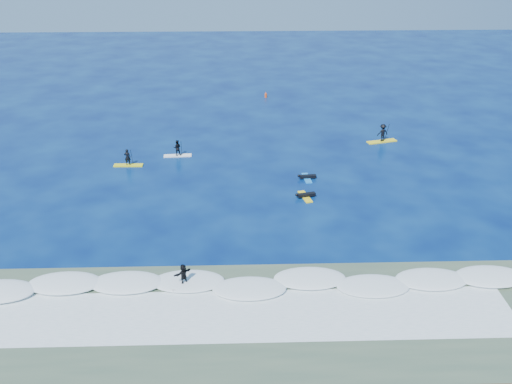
{
  "coord_description": "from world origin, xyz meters",
  "views": [
    {
      "loc": [
        0.49,
        -40.62,
        21.77
      ],
      "look_at": [
        1.83,
        2.73,
        0.6
      ],
      "focal_mm": 40.0,
      "sensor_mm": 36.0,
      "label": 1
    }
  ],
  "objects_px": {
    "prone_paddler_far": "(307,177)",
    "marker_buoy": "(266,95)",
    "prone_paddler_near": "(305,196)",
    "sup_paddler_right": "(383,134)",
    "wave_surfer": "(183,275)",
    "sup_paddler_left": "(128,160)",
    "sup_paddler_center": "(177,149)"
  },
  "relations": [
    {
      "from": "sup_paddler_right",
      "to": "prone_paddler_far",
      "type": "height_order",
      "value": "sup_paddler_right"
    },
    {
      "from": "sup_paddler_right",
      "to": "marker_buoy",
      "type": "bearing_deg",
      "value": 109.15
    },
    {
      "from": "sup_paddler_right",
      "to": "prone_paddler_near",
      "type": "distance_m",
      "value": 16.1
    },
    {
      "from": "prone_paddler_near",
      "to": "wave_surfer",
      "type": "xyz_separation_m",
      "value": [
        -9.29,
        -12.68,
        0.69
      ]
    },
    {
      "from": "sup_paddler_right",
      "to": "sup_paddler_left",
      "type": "bearing_deg",
      "value": 176.61
    },
    {
      "from": "sup_paddler_right",
      "to": "prone_paddler_far",
      "type": "distance_m",
      "value": 12.85
    },
    {
      "from": "marker_buoy",
      "to": "prone_paddler_near",
      "type": "bearing_deg",
      "value": -86.11
    },
    {
      "from": "sup_paddler_left",
      "to": "prone_paddler_far",
      "type": "height_order",
      "value": "sup_paddler_left"
    },
    {
      "from": "sup_paddler_right",
      "to": "wave_surfer",
      "type": "relative_size",
      "value": 1.69
    },
    {
      "from": "sup_paddler_center",
      "to": "prone_paddler_far",
      "type": "bearing_deg",
      "value": -28.85
    },
    {
      "from": "prone_paddler_far",
      "to": "prone_paddler_near",
      "type": "bearing_deg",
      "value": 166.14
    },
    {
      "from": "sup_paddler_left",
      "to": "prone_paddler_far",
      "type": "xyz_separation_m",
      "value": [
        16.85,
        -3.51,
        -0.46
      ]
    },
    {
      "from": "sup_paddler_center",
      "to": "wave_surfer",
      "type": "height_order",
      "value": "sup_paddler_center"
    },
    {
      "from": "sup_paddler_left",
      "to": "marker_buoy",
      "type": "relative_size",
      "value": 3.72
    },
    {
      "from": "sup_paddler_center",
      "to": "prone_paddler_near",
      "type": "xyz_separation_m",
      "value": [
        11.77,
        -9.6,
        -0.56
      ]
    },
    {
      "from": "sup_paddler_left",
      "to": "wave_surfer",
      "type": "xyz_separation_m",
      "value": [
        7.0,
        -19.98,
        0.24
      ]
    },
    {
      "from": "prone_paddler_near",
      "to": "wave_surfer",
      "type": "height_order",
      "value": "wave_surfer"
    },
    {
      "from": "sup_paddler_right",
      "to": "prone_paddler_near",
      "type": "xyz_separation_m",
      "value": [
        -9.57,
        -12.92,
        -0.73
      ]
    },
    {
      "from": "sup_paddler_left",
      "to": "wave_surfer",
      "type": "bearing_deg",
      "value": -69.65
    },
    {
      "from": "sup_paddler_center",
      "to": "sup_paddler_right",
      "type": "distance_m",
      "value": 21.6
    },
    {
      "from": "sup_paddler_center",
      "to": "prone_paddler_near",
      "type": "bearing_deg",
      "value": -42.84
    },
    {
      "from": "sup_paddler_center",
      "to": "sup_paddler_right",
      "type": "xyz_separation_m",
      "value": [
        21.34,
        3.32,
        0.17
      ]
    },
    {
      "from": "sup_paddler_right",
      "to": "sup_paddler_center",
      "type": "bearing_deg",
      "value": 173.19
    },
    {
      "from": "sup_paddler_left",
      "to": "marker_buoy",
      "type": "height_order",
      "value": "sup_paddler_left"
    },
    {
      "from": "marker_buoy",
      "to": "wave_surfer",
      "type": "bearing_deg",
      "value": -99.77
    },
    {
      "from": "wave_surfer",
      "to": "sup_paddler_center",
      "type": "bearing_deg",
      "value": 57.51
    },
    {
      "from": "prone_paddler_near",
      "to": "sup_paddler_right",
      "type": "bearing_deg",
      "value": -49.97
    },
    {
      "from": "sup_paddler_right",
      "to": "prone_paddler_near",
      "type": "bearing_deg",
      "value": -142.17
    },
    {
      "from": "sup_paddler_center",
      "to": "prone_paddler_far",
      "type": "xyz_separation_m",
      "value": [
        12.33,
        -5.81,
        -0.57
      ]
    },
    {
      "from": "prone_paddler_far",
      "to": "marker_buoy",
      "type": "bearing_deg",
      "value": 0.2
    },
    {
      "from": "prone_paddler_near",
      "to": "prone_paddler_far",
      "type": "xyz_separation_m",
      "value": [
        0.56,
        3.8,
        -0.01
      ]
    },
    {
      "from": "prone_paddler_far",
      "to": "sup_paddler_right",
      "type": "bearing_deg",
      "value": -50.14
    }
  ]
}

